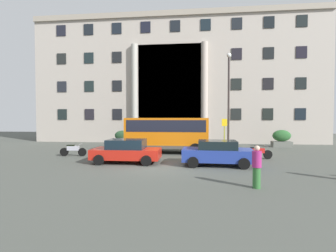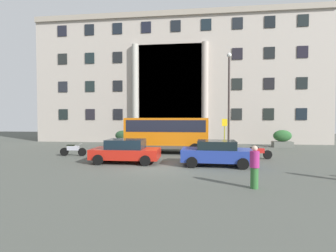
# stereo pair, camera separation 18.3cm
# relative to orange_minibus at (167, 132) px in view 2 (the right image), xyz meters

# --- Properties ---
(ground_plane) EXTENTS (80.00, 64.00, 0.12)m
(ground_plane) POSITION_rel_orange_minibus_xyz_m (0.05, -5.50, -1.71)
(ground_plane) COLOR #4D504A
(office_building_facade) EXTENTS (32.55, 9.60, 14.43)m
(office_building_facade) POSITION_rel_orange_minibus_xyz_m (0.04, 11.97, 5.57)
(office_building_facade) COLOR #B2A79C
(office_building_facade) RESTS_ON ground_plane
(orange_minibus) EXTENTS (6.38, 2.66, 2.77)m
(orange_minibus) POSITION_rel_orange_minibus_xyz_m (0.00, 0.00, 0.00)
(orange_minibus) COLOR orange
(orange_minibus) RESTS_ON ground_plane
(bus_stop_sign) EXTENTS (0.44, 0.08, 2.69)m
(bus_stop_sign) POSITION_rel_orange_minibus_xyz_m (4.64, 1.62, 0.01)
(bus_stop_sign) COLOR #969F1F
(bus_stop_sign) RESTS_ON ground_plane
(hedge_planter_west) EXTENTS (1.66, 0.71, 1.50)m
(hedge_planter_west) POSITION_rel_orange_minibus_xyz_m (-5.08, 4.81, -0.93)
(hedge_planter_west) COLOR slate
(hedge_planter_west) RESTS_ON ground_plane
(hedge_planter_east) EXTENTS (2.02, 0.73, 1.50)m
(hedge_planter_east) POSITION_rel_orange_minibus_xyz_m (-0.78, 4.68, -0.93)
(hedge_planter_east) COLOR slate
(hedge_planter_east) RESTS_ON ground_plane
(hedge_planter_far_east) EXTENTS (1.76, 0.92, 1.63)m
(hedge_planter_far_east) POSITION_rel_orange_minibus_xyz_m (10.40, 5.00, -0.86)
(hedge_planter_far_east) COLOR slate
(hedge_planter_far_east) RESTS_ON ground_plane
(parked_estate_mid) EXTENTS (4.16, 2.14, 1.45)m
(parked_estate_mid) POSITION_rel_orange_minibus_xyz_m (-2.02, -4.53, -0.91)
(parked_estate_mid) COLOR red
(parked_estate_mid) RESTS_ON ground_plane
(parked_compact_extra) EXTENTS (4.08, 2.15, 1.45)m
(parked_compact_extra) POSITION_rel_orange_minibus_xyz_m (3.47, -4.82, -0.90)
(parked_compact_extra) COLOR #233994
(parked_compact_extra) RESTS_ON ground_plane
(scooter_by_planter) EXTENTS (1.95, 0.73, 0.89)m
(scooter_by_planter) POSITION_rel_orange_minibus_xyz_m (3.09, -2.11, -1.19)
(scooter_by_planter) COLOR black
(scooter_by_planter) RESTS_ON ground_plane
(motorcycle_near_kerb) EXTENTS (1.93, 0.55, 0.89)m
(motorcycle_near_kerb) POSITION_rel_orange_minibus_xyz_m (-6.63, -2.43, -1.20)
(motorcycle_near_kerb) COLOR black
(motorcycle_near_kerb) RESTS_ON ground_plane
(motorcycle_far_end) EXTENTS (2.08, 0.65, 0.89)m
(motorcycle_far_end) POSITION_rel_orange_minibus_xyz_m (6.28, -2.37, -1.19)
(motorcycle_far_end) COLOR black
(motorcycle_far_end) RESTS_ON ground_plane
(pedestrian_man_red_shirt) EXTENTS (0.36, 0.36, 1.69)m
(pedestrian_man_red_shirt) POSITION_rel_orange_minibus_xyz_m (4.58, -9.34, -0.80)
(pedestrian_man_red_shirt) COLOR #2F6730
(pedestrian_man_red_shirt) RESTS_ON ground_plane
(lamppost_plaza_centre) EXTENTS (0.40, 0.40, 8.42)m
(lamppost_plaza_centre) POSITION_rel_orange_minibus_xyz_m (5.12, 2.72, 3.20)
(lamppost_plaza_centre) COLOR #3C3331
(lamppost_plaza_centre) RESTS_ON ground_plane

